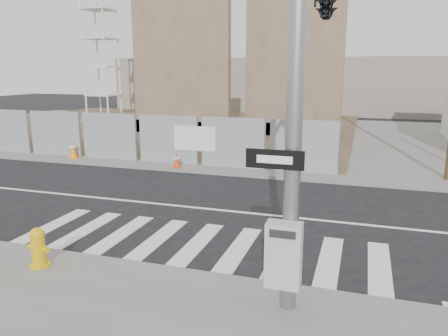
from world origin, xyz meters
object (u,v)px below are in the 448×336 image
(traffic_cone_d, at_px, (177,160))
(signal_pole, at_px, (318,27))
(fire_hydrant, at_px, (38,247))
(traffic_cone_c, at_px, (112,150))
(traffic_cone_b, at_px, (73,150))

(traffic_cone_d, bearing_deg, signal_pole, -46.38)
(fire_hydrant, height_order, traffic_cone_c, fire_hydrant)
(signal_pole, xyz_separation_m, traffic_cone_c, (-9.61, 7.36, -4.34))
(signal_pole, height_order, traffic_cone_c, signal_pole)
(traffic_cone_b, relative_size, traffic_cone_d, 1.25)
(traffic_cone_b, bearing_deg, traffic_cone_c, 22.23)
(fire_hydrant, bearing_deg, signal_pole, 53.68)
(signal_pole, distance_m, traffic_cone_d, 9.72)
(fire_hydrant, height_order, traffic_cone_d, fire_hydrant)
(signal_pole, height_order, traffic_cone_b, signal_pole)
(fire_hydrant, relative_size, traffic_cone_b, 1.04)
(fire_hydrant, distance_m, traffic_cone_d, 9.09)
(signal_pole, xyz_separation_m, fire_hydrant, (-4.97, -2.74, -4.27))
(traffic_cone_b, distance_m, traffic_cone_c, 1.69)
(traffic_cone_c, xyz_separation_m, traffic_cone_d, (3.61, -1.07, -0.02))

